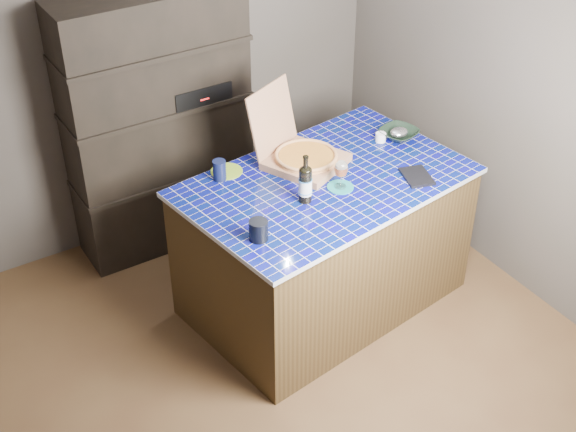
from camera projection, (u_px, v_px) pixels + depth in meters
room at (280, 188)px, 4.01m from camera, size 3.50×3.50×3.50m
shelving_unit at (159, 124)px, 5.27m from camera, size 1.20×0.41×1.80m
kitchen_island at (324, 242)px, 4.96m from camera, size 1.80×1.28×0.91m
pizza_box at (302, 155)px, 4.81m from camera, size 0.58×0.62×0.45m
mead_bottle at (305, 184)px, 4.45m from camera, size 0.08×0.08×0.29m
teal_trivet at (340, 187)px, 4.63m from camera, size 0.15×0.15×0.01m
wine_glass at (341, 169)px, 4.56m from camera, size 0.08×0.08×0.18m
tumbler at (259, 230)px, 4.19m from camera, size 0.10×0.10×0.11m
dvd_case at (417, 176)px, 4.71m from camera, size 0.21×0.25×0.02m
bowl at (399, 134)px, 5.09m from camera, size 0.29×0.29×0.06m
foil_contents at (399, 132)px, 5.08m from camera, size 0.12×0.10×0.06m
white_jar at (381, 137)px, 5.05m from camera, size 0.07×0.07×0.06m
navy_cup at (219, 170)px, 4.67m from camera, size 0.08×0.08×0.12m
green_trivet at (227, 171)px, 4.77m from camera, size 0.19×0.19×0.01m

